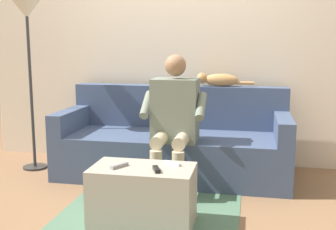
{
  "coord_description": "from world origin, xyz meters",
  "views": [
    {
      "loc": [
        -0.71,
        3.72,
        1.25
      ],
      "look_at": [
        0.0,
        0.15,
        0.63
      ],
      "focal_mm": 44.92,
      "sensor_mm": 36.0,
      "label": 1
    }
  ],
  "objects_px": {
    "coffee_table": "(143,196)",
    "couch": "(174,145)",
    "remote_white": "(172,163)",
    "cat_on_backrest": "(218,80)",
    "remote_gray": "(119,166)",
    "remote_black": "(156,169)",
    "person_solo_seated": "(174,115)",
    "floor_lamp": "(27,18)"
  },
  "relations": [
    {
      "from": "person_solo_seated",
      "to": "floor_lamp",
      "type": "height_order",
      "value": "floor_lamp"
    },
    {
      "from": "coffee_table",
      "to": "cat_on_backrest",
      "type": "distance_m",
      "value": 1.66
    },
    {
      "from": "remote_gray",
      "to": "floor_lamp",
      "type": "xyz_separation_m",
      "value": [
        1.27,
        -1.13,
        1.07
      ]
    },
    {
      "from": "person_solo_seated",
      "to": "remote_white",
      "type": "height_order",
      "value": "person_solo_seated"
    },
    {
      "from": "coffee_table",
      "to": "remote_gray",
      "type": "relative_size",
      "value": 4.87
    },
    {
      "from": "couch",
      "to": "floor_lamp",
      "type": "bearing_deg",
      "value": 3.35
    },
    {
      "from": "coffee_table",
      "to": "remote_white",
      "type": "bearing_deg",
      "value": -153.27
    },
    {
      "from": "coffee_table",
      "to": "couch",
      "type": "bearing_deg",
      "value": -90.0
    },
    {
      "from": "cat_on_backrest",
      "to": "remote_white",
      "type": "xyz_separation_m",
      "value": [
        0.2,
        1.37,
        -0.47
      ]
    },
    {
      "from": "person_solo_seated",
      "to": "remote_white",
      "type": "xyz_separation_m",
      "value": [
        -0.11,
        0.69,
        -0.22
      ]
    },
    {
      "from": "remote_black",
      "to": "couch",
      "type": "bearing_deg",
      "value": 162.25
    },
    {
      "from": "floor_lamp",
      "to": "cat_on_backrest",
      "type": "bearing_deg",
      "value": -168.49
    },
    {
      "from": "remote_white",
      "to": "coffee_table",
      "type": "bearing_deg",
      "value": -125.82
    },
    {
      "from": "floor_lamp",
      "to": "remote_white",
      "type": "bearing_deg",
      "value": 148.06
    },
    {
      "from": "cat_on_backrest",
      "to": "remote_gray",
      "type": "relative_size",
      "value": 3.89
    },
    {
      "from": "person_solo_seated",
      "to": "remote_gray",
      "type": "relative_size",
      "value": 8.01
    },
    {
      "from": "cat_on_backrest",
      "to": "remote_black",
      "type": "relative_size",
      "value": 4.67
    },
    {
      "from": "remote_black",
      "to": "floor_lamp",
      "type": "relative_size",
      "value": 0.07
    },
    {
      "from": "coffee_table",
      "to": "cat_on_backrest",
      "type": "relative_size",
      "value": 1.25
    },
    {
      "from": "person_solo_seated",
      "to": "cat_on_backrest",
      "type": "distance_m",
      "value": 0.79
    },
    {
      "from": "couch",
      "to": "remote_gray",
      "type": "relative_size",
      "value": 14.86
    },
    {
      "from": "remote_gray",
      "to": "remote_black",
      "type": "distance_m",
      "value": 0.27
    },
    {
      "from": "person_solo_seated",
      "to": "remote_gray",
      "type": "height_order",
      "value": "person_solo_seated"
    },
    {
      "from": "remote_gray",
      "to": "remote_black",
      "type": "bearing_deg",
      "value": 112.14
    },
    {
      "from": "couch",
      "to": "cat_on_backrest",
      "type": "distance_m",
      "value": 0.78
    },
    {
      "from": "remote_gray",
      "to": "remote_white",
      "type": "distance_m",
      "value": 0.37
    },
    {
      "from": "coffee_table",
      "to": "floor_lamp",
      "type": "distance_m",
      "value": 2.21
    },
    {
      "from": "remote_gray",
      "to": "remote_white",
      "type": "bearing_deg",
      "value": 140.25
    },
    {
      "from": "coffee_table",
      "to": "remote_gray",
      "type": "distance_m",
      "value": 0.27
    },
    {
      "from": "remote_gray",
      "to": "remote_white",
      "type": "height_order",
      "value": "remote_gray"
    },
    {
      "from": "remote_white",
      "to": "floor_lamp",
      "type": "xyz_separation_m",
      "value": [
        1.61,
        -1.0,
        1.07
      ]
    },
    {
      "from": "cat_on_backrest",
      "to": "couch",
      "type": "bearing_deg",
      "value": 36.39
    },
    {
      "from": "coffee_table",
      "to": "remote_black",
      "type": "distance_m",
      "value": 0.26
    },
    {
      "from": "remote_gray",
      "to": "person_solo_seated",
      "type": "bearing_deg",
      "value": -166.17
    },
    {
      "from": "cat_on_backrest",
      "to": "remote_black",
      "type": "height_order",
      "value": "cat_on_backrest"
    },
    {
      "from": "person_solo_seated",
      "to": "floor_lamp",
      "type": "relative_size",
      "value": 0.68
    },
    {
      "from": "couch",
      "to": "remote_white",
      "type": "relative_size",
      "value": 16.02
    },
    {
      "from": "person_solo_seated",
      "to": "remote_white",
      "type": "bearing_deg",
      "value": 99.34
    },
    {
      "from": "coffee_table",
      "to": "remote_black",
      "type": "bearing_deg",
      "value": 148.17
    },
    {
      "from": "person_solo_seated",
      "to": "floor_lamp",
      "type": "distance_m",
      "value": 1.75
    },
    {
      "from": "couch",
      "to": "floor_lamp",
      "type": "xyz_separation_m",
      "value": [
        1.42,
        0.08,
        1.21
      ]
    },
    {
      "from": "couch",
      "to": "remote_gray",
      "type": "bearing_deg",
      "value": 82.75
    }
  ]
}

